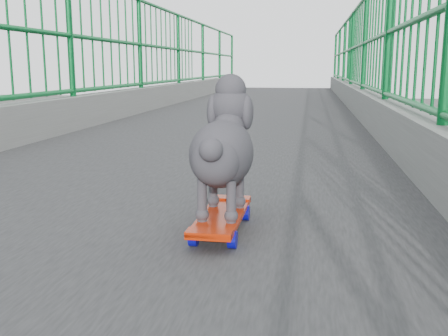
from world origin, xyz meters
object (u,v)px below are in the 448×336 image
poodle (223,147)px  car_5 (99,277)px  car_0 (127,249)px  skateboard (222,218)px

poodle → car_5: size_ratio=0.12×
poodle → car_0: poodle is taller
skateboard → car_0: bearing=112.1°
skateboard → car_5: 16.50m
skateboard → poodle: bearing=90.0°
car_5 → car_0: bearing=90.0°
car_0 → car_5: car_0 is taller
car_0 → car_5: 2.72m
poodle → car_5: bearing=115.9°
car_0 → car_5: size_ratio=0.97×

